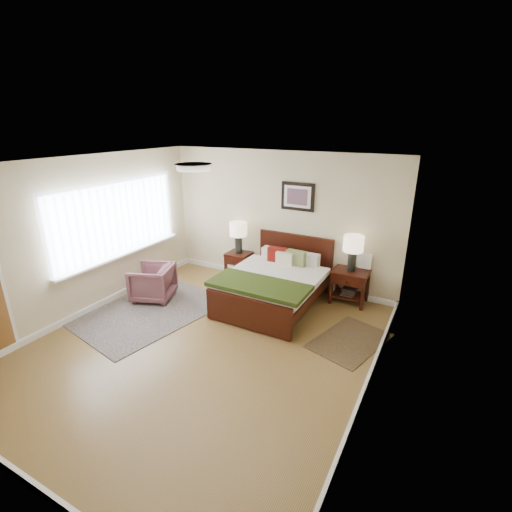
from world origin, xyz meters
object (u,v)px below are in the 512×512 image
lamp_left (238,232)px  rug_persian (150,311)px  armchair (153,282)px  bed (275,279)px  lamp_right (353,247)px  nightstand_right (350,283)px  nightstand_left (238,259)px

lamp_left → rug_persian: size_ratio=0.27×
lamp_left → armchair: size_ratio=0.89×
lamp_left → bed: bearing=-31.8°
lamp_right → rug_persian: size_ratio=0.27×
lamp_right → armchair: (-3.09, -1.49, -0.71)m
lamp_right → rug_persian: lamp_right is taller
nightstand_right → armchair: bearing=-154.4°
armchair → rug_persian: armchair is taller
lamp_right → armchair: 3.50m
nightstand_right → lamp_left: (-2.21, 0.01, 0.60)m
nightstand_left → nightstand_right: 2.21m
bed → nightstand_left: bearing=148.9°
bed → nightstand_right: bed is taller
nightstand_right → rug_persian: bearing=-146.1°
armchair → bed: bearing=91.2°
bed → nightstand_right: (1.10, 0.68, -0.10)m
lamp_left → armchair: 1.85m
nightstand_left → lamp_left: bearing=90.0°
bed → armchair: bed is taller
nightstand_right → lamp_left: size_ratio=0.98×
nightstand_left → rug_persian: 2.01m
bed → nightstand_left: bed is taller
nightstand_right → lamp_right: bearing=90.0°
nightstand_left → lamp_left: lamp_left is taller
lamp_left → nightstand_left: bearing=-90.0°
bed → lamp_left: size_ratio=3.07×
lamp_right → nightstand_right: bearing=-90.0°
lamp_right → bed: bearing=-147.9°
armchair → rug_persian: (0.29, -0.40, -0.31)m
bed → rug_persian: 2.14m
lamp_left → rug_persian: (-0.59, -1.90, -0.96)m
nightstand_right → lamp_left: 2.29m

